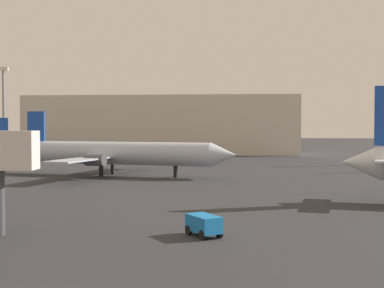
# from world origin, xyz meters

# --- Properties ---
(airplane_distant) EXTENTS (33.95, 26.06, 8.97)m
(airplane_distant) POSITION_xyz_m (-13.30, 54.98, 3.09)
(airplane_distant) COLOR #B2BCCC
(airplane_distant) RESTS_ON ground_plane
(baggage_cart) EXTENTS (2.43, 2.71, 1.30)m
(baggage_cart) POSITION_xyz_m (1.45, 17.11, 0.76)
(baggage_cart) COLOR #1972BF
(baggage_cart) RESTS_ON ground_plane
(light_mast_left) EXTENTS (2.40, 0.50, 20.38)m
(light_mast_left) POSITION_xyz_m (-49.51, 98.42, 11.46)
(light_mast_left) COLOR slate
(light_mast_left) RESTS_ON ground_plane
(terminal_building) EXTENTS (67.38, 19.40, 14.42)m
(terminal_building) POSITION_xyz_m (-15.19, 115.48, 7.21)
(terminal_building) COLOR beige
(terminal_building) RESTS_ON ground_plane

